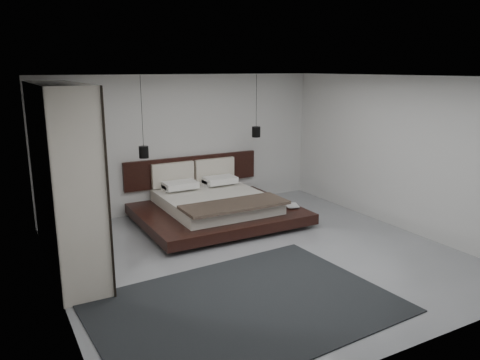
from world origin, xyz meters
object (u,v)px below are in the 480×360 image
lattice_screen (35,166)px  rug (244,306)px  pendant_left (144,152)px  pendant_right (256,132)px  bed (215,206)px  wardrobe (63,178)px

lattice_screen → rug: bearing=-63.0°
pendant_left → pendant_right: same height
lattice_screen → pendant_right: pendant_right is taller
bed → pendant_right: (1.22, 0.49, 1.32)m
pendant_right → bed: bearing=-158.3°
pendant_right → wardrobe: (-4.08, -1.36, -0.26)m
lattice_screen → pendant_left: pendant_left is taller
lattice_screen → pendant_right: 4.34m
lattice_screen → bed: size_ratio=0.87×
lattice_screen → bed: 3.31m
lattice_screen → pendant_right: bearing=-0.8°
bed → pendant_left: pendant_left is taller
pendant_left → bed: bearing=-21.7°
lattice_screen → rug: (1.94, -3.81, -1.29)m
bed → lattice_screen: bearing=170.0°
rug → pendant_left: bearing=90.9°
bed → rug: 3.47m
rug → bed: bearing=70.3°
wardrobe → rug: wardrobe is taller
lattice_screen → rug: size_ratio=0.71×
lattice_screen → wardrobe: 1.45m
bed → pendant_right: size_ratio=2.29×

